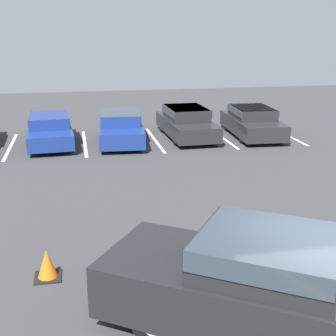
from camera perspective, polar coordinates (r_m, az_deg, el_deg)
stall_stripe_b at (r=19.81m, az=-18.65°, el=2.50°), size 0.12×4.54×0.01m
stall_stripe_c at (r=19.64m, az=-10.11°, el=3.02°), size 0.12×4.54×0.01m
stall_stripe_d at (r=19.92m, az=-1.61°, el=3.46°), size 0.12×4.54×0.01m
stall_stripe_e at (r=20.61m, az=6.51°, el=3.81°), size 0.12×4.54×0.01m
stall_stripe_f at (r=21.68m, az=13.96°, el=4.07°), size 0.12×4.54×0.01m
pickup_truck at (r=7.34m, az=14.21°, el=-14.41°), size 5.75×4.78×1.69m
parked_sedan_b at (r=19.65m, az=-14.27°, el=4.68°), size 1.97×4.42×1.20m
parked_sedan_c at (r=19.57m, az=-5.82°, el=5.11°), size 2.03×4.52×1.24m
parked_sedan_d at (r=20.30m, az=2.25°, el=5.69°), size 1.90×4.46×1.30m
parked_sedan_e at (r=20.84m, az=10.22°, el=5.67°), size 2.03×4.37×1.26m
traffic_cone at (r=9.34m, az=-14.52°, el=-11.37°), size 0.51×0.51×0.58m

